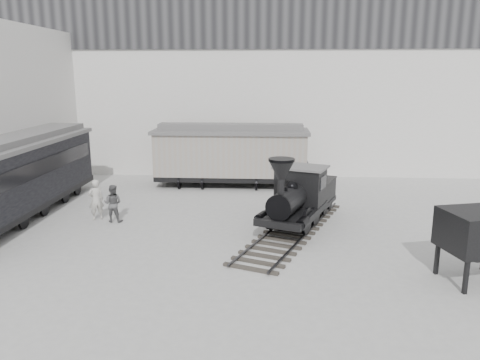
# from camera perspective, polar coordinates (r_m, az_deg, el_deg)

# --- Properties ---
(ground) EXTENTS (90.00, 90.00, 0.00)m
(ground) POSITION_cam_1_polar(r_m,az_deg,el_deg) (17.36, -0.96, -9.28)
(ground) COLOR #9E9E9B
(north_wall) EXTENTS (34.00, 2.51, 11.00)m
(north_wall) POSITION_cam_1_polar(r_m,az_deg,el_deg) (31.06, 0.90, 11.03)
(north_wall) COLOR silver
(north_wall) RESTS_ON ground
(locomotive) EXTENTS (5.33, 9.41, 3.29)m
(locomotive) POSITION_cam_1_polar(r_m,az_deg,el_deg) (20.37, 7.07, -2.40)
(locomotive) COLOR black
(locomotive) RESTS_ON ground
(boxcar) EXTENTS (9.07, 2.92, 3.70)m
(boxcar) POSITION_cam_1_polar(r_m,az_deg,el_deg) (27.52, -1.13, 3.23)
(boxcar) COLOR black
(boxcar) RESTS_ON ground
(passenger_coach) EXTENTS (3.02, 13.22, 3.53)m
(passenger_coach) POSITION_cam_1_polar(r_m,az_deg,el_deg) (23.56, -25.85, 0.31)
(passenger_coach) COLOR black
(passenger_coach) RESTS_ON ground
(visitor_a) EXTENTS (0.82, 0.74, 1.88)m
(visitor_a) POSITION_cam_1_polar(r_m,az_deg,el_deg) (22.26, -17.15, -2.30)
(visitor_a) COLOR beige
(visitor_a) RESTS_ON ground
(visitor_b) EXTENTS (0.87, 0.70, 1.71)m
(visitor_b) POSITION_cam_1_polar(r_m,az_deg,el_deg) (21.75, -15.24, -2.76)
(visitor_b) COLOR #525253
(visitor_b) RESTS_ON ground
(coal_hopper) EXTENTS (2.52, 2.23, 2.35)m
(coal_hopper) POSITION_cam_1_polar(r_m,az_deg,el_deg) (16.67, 27.11, -6.09)
(coal_hopper) COLOR black
(coal_hopper) RESTS_ON ground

